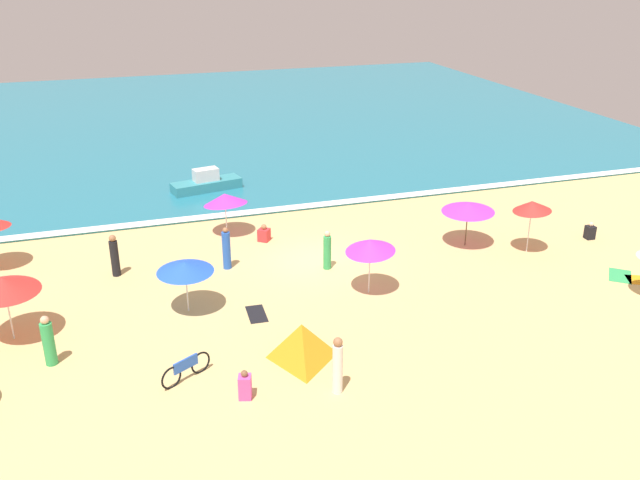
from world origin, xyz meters
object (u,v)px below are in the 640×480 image
beachgoer_0 (264,234)px  beachgoer_3 (115,256)px  beach_umbrella_8 (370,245)px  beachgoer_4 (590,232)px  beachgoer_6 (245,386)px  beachgoer_7 (48,342)px  beach_umbrella_3 (468,207)px  small_boat_0 (206,183)px  beach_umbrella_1 (225,199)px  beachgoer_1 (338,366)px  beach_umbrella_7 (4,285)px  beach_umbrella_0 (185,267)px  beachgoer_8 (327,251)px  beach_umbrella_4 (532,206)px  beach_tent (302,340)px  beachgoer_2 (226,249)px  parked_bicycle (186,369)px

beachgoer_0 → beachgoer_3: bearing=-165.5°
beach_umbrella_8 → beachgoer_4: 11.76m
beachgoer_6 → beachgoer_7: bearing=146.4°
beachgoer_7 → beach_umbrella_8: bearing=7.7°
beach_umbrella_3 → beachgoer_6: size_ratio=3.42×
beachgoer_6 → small_boat_0: small_boat_0 is taller
beach_umbrella_1 → beachgoer_1: size_ratio=1.46×
beach_umbrella_7 → beach_umbrella_0: bearing=1.2°
beach_umbrella_7 → beachgoer_8: beach_umbrella_7 is taller
beach_umbrella_0 → beachgoer_8: 6.30m
beach_umbrella_3 → beach_umbrella_8: size_ratio=1.25×
beach_umbrella_8 → beachgoer_0: size_ratio=3.21×
beachgoer_6 → beachgoer_3: bearing=108.5°
beach_umbrella_4 → beach_umbrella_8: (-7.95, -1.48, -0.15)m
beach_umbrella_8 → small_boat_0: bearing=106.1°
beach_umbrella_4 → beachgoer_6: 15.44m
beach_umbrella_7 → beach_tent: beach_umbrella_7 is taller
beach_umbrella_7 → beachgoer_3: bearing=48.7°
beachgoer_6 → beachgoer_2: bearing=82.7°
beachgoer_2 → beachgoer_3: (-4.37, 0.69, -0.01)m
beach_tent → beachgoer_3: 9.64m
beachgoer_1 → beachgoer_8: beachgoer_1 is taller
beach_umbrella_8 → beachgoer_0: 6.89m
beach_umbrella_7 → beachgoer_1: beach_umbrella_7 is taller
beachgoer_6 → beachgoer_8: (5.05, 7.66, 0.38)m
beach_umbrella_8 → beachgoer_8: beach_umbrella_8 is taller
beach_umbrella_4 → beachgoer_6: (-13.84, -6.64, -1.70)m
parked_bicycle → beach_umbrella_0: bearing=81.7°
beachgoer_0 → beachgoer_8: beachgoer_8 is taller
beachgoer_8 → parked_bicycle: bearing=-136.5°
beach_umbrella_1 → beach_umbrella_7: size_ratio=0.83×
beachgoer_7 → beachgoer_8: bearing=21.1°
beach_umbrella_0 → beach_umbrella_8: bearing=-5.1°
beach_tent → beachgoer_0: 9.71m
beachgoer_8 → beachgoer_7: bearing=-158.9°
beach_tent → parked_bicycle: beach_tent is taller
beach_umbrella_7 → beach_umbrella_1: bearing=39.3°
beach_umbrella_0 → beach_umbrella_3: size_ratio=0.67×
beachgoer_4 → beachgoer_2: bearing=173.3°
beachgoer_6 → beachgoer_4: bearing=22.0°
beach_umbrella_1 → beachgoer_4: bearing=-19.7°
beach_umbrella_4 → beachgoer_0: 11.70m
beachgoer_4 → beachgoer_8: bearing=177.1°
beach_umbrella_7 → beachgoer_7: 2.69m
beach_umbrella_0 → beachgoer_3: bearing=121.2°
small_boat_0 → beachgoer_4: bearing=-37.6°
beach_umbrella_8 → beachgoer_6: size_ratio=2.74×
beach_umbrella_3 → beach_umbrella_4: beach_umbrella_4 is taller
small_boat_0 → beachgoer_3: bearing=-118.7°
beachgoer_1 → beachgoer_6: bearing=168.3°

